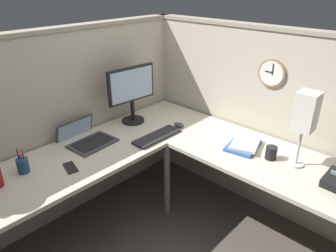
{
  "coord_description": "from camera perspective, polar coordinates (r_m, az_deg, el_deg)",
  "views": [
    {
      "loc": [
        -1.43,
        -1.33,
        1.91
      ],
      "look_at": [
        0.16,
        0.15,
        0.87
      ],
      "focal_mm": 33.42,
      "sensor_mm": 36.0,
      "label": 1
    }
  ],
  "objects": [
    {
      "name": "ground_plane",
      "position": [
        2.73,
        -0.02,
        -18.71
      ],
      "size": [
        6.8,
        6.8,
        0.0
      ],
      "primitive_type": "plane",
      "color": "#4C443D"
    },
    {
      "name": "cubicle_wall_back",
      "position": [
        2.69,
        -19.24,
        -0.44
      ],
      "size": [
        2.57,
        0.12,
        1.58
      ],
      "color": "#B7AD99",
      "rests_on": "ground"
    },
    {
      "name": "cubicle_wall_right",
      "position": [
        2.77,
        16.49,
        0.73
      ],
      "size": [
        0.12,
        2.37,
        1.58
      ],
      "color": "#B7AD99",
      "rests_on": "ground"
    },
    {
      "name": "desk",
      "position": [
        2.22,
        -1.71,
        -9.53
      ],
      "size": [
        2.35,
        2.15,
        0.73
      ],
      "color": "beige",
      "rests_on": "ground"
    },
    {
      "name": "monitor",
      "position": [
        2.72,
        -6.65,
        6.44
      ],
      "size": [
        0.46,
        0.2,
        0.5
      ],
      "color": "black",
      "rests_on": "desk"
    },
    {
      "name": "laptop",
      "position": [
        2.57,
        -14.93,
        -2.09
      ],
      "size": [
        0.37,
        0.4,
        0.22
      ],
      "color": "#38383D",
      "rests_on": "desk"
    },
    {
      "name": "keyboard",
      "position": [
        2.53,
        -2.01,
        -1.91
      ],
      "size": [
        0.43,
        0.14,
        0.02
      ],
      "primitive_type": "cube",
      "rotation": [
        0.0,
        0.0,
        -0.01
      ],
      "color": "#232326",
      "rests_on": "desk"
    },
    {
      "name": "computer_mouse",
      "position": [
        2.71,
        2.01,
        0.22
      ],
      "size": [
        0.06,
        0.1,
        0.03
      ],
      "primitive_type": "ellipsoid",
      "color": "#38383D",
      "rests_on": "desk"
    },
    {
      "name": "pen_cup",
      "position": [
        2.29,
        -24.96,
        -6.51
      ],
      "size": [
        0.08,
        0.08,
        0.18
      ],
      "color": "navy",
      "rests_on": "desk"
    },
    {
      "name": "cell_phone",
      "position": [
        2.25,
        -17.36,
        -7.24
      ],
      "size": [
        0.1,
        0.16,
        0.01
      ],
      "primitive_type": "cube",
      "rotation": [
        0.0,
        0.0,
        -0.25
      ],
      "color": "black",
      "rests_on": "desk"
    },
    {
      "name": "book_stack",
      "position": [
        2.46,
        13.68,
        -3.33
      ],
      "size": [
        0.32,
        0.27,
        0.04
      ],
      "color": "#335999",
      "rests_on": "desk"
    },
    {
      "name": "desk_lamp_paper",
      "position": [
        2.19,
        23.83,
        2.05
      ],
      "size": [
        0.13,
        0.13,
        0.53
      ],
      "color": "#B7BABF",
      "rests_on": "desk"
    },
    {
      "name": "coffee_mug",
      "position": [
        2.35,
        18.29,
        -4.66
      ],
      "size": [
        0.08,
        0.08,
        0.1
      ],
      "primitive_type": "cylinder",
      "color": "black",
      "rests_on": "desk"
    },
    {
      "name": "wall_clock",
      "position": [
        2.55,
        18.46,
        9.14
      ],
      "size": [
        0.04,
        0.22,
        0.22
      ],
      "color": "olive"
    }
  ]
}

